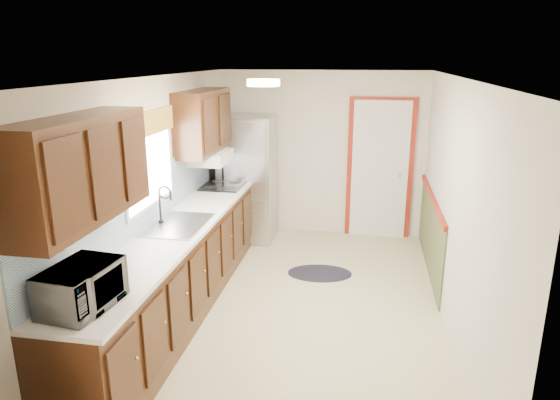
% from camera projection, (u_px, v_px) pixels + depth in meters
% --- Properties ---
extents(room_shell, '(3.20, 5.20, 2.52)m').
position_uv_depth(room_shell, '(298.00, 201.00, 4.98)').
color(room_shell, '#C8BE8D').
rests_on(room_shell, ground).
extents(kitchen_run, '(0.63, 4.00, 2.20)m').
position_uv_depth(kitchen_run, '(172.00, 240.00, 5.01)').
color(kitchen_run, '#33190B').
rests_on(kitchen_run, ground).
extents(back_wall_trim, '(1.12, 2.30, 2.08)m').
position_uv_depth(back_wall_trim, '(390.00, 182.00, 6.99)').
color(back_wall_trim, maroon).
rests_on(back_wall_trim, ground).
extents(ceiling_fixture, '(0.30, 0.30, 0.06)m').
position_uv_depth(ceiling_fixture, '(263.00, 83.00, 4.51)').
color(ceiling_fixture, '#FFD88C').
rests_on(ceiling_fixture, room_shell).
extents(microwave, '(0.36, 0.58, 0.37)m').
position_uv_depth(microwave, '(81.00, 283.00, 3.35)').
color(microwave, white).
rests_on(microwave, kitchen_run).
extents(refrigerator, '(0.77, 0.76, 1.79)m').
position_uv_depth(refrigerator, '(247.00, 178.00, 7.17)').
color(refrigerator, '#B7B7BC').
rests_on(refrigerator, ground).
extents(rug, '(0.84, 0.59, 0.01)m').
position_uv_depth(rug, '(320.00, 273.00, 6.17)').
color(rug, black).
rests_on(rug, ground).
extents(cooktop, '(0.52, 0.62, 0.02)m').
position_uv_depth(cooktop, '(223.00, 185.00, 6.57)').
color(cooktop, black).
rests_on(cooktop, kitchen_run).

